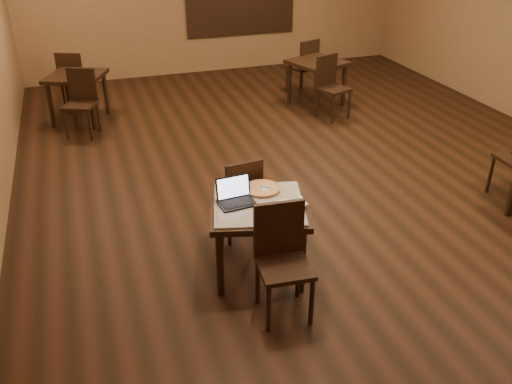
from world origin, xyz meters
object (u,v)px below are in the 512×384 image
object	(u,v)px
other_table_a_chair_near	(330,83)
other_table_b_chair_far	(74,77)
laptop	(235,196)
pizza_pan	(262,190)
chair_main_far	(241,194)
other_table_a	(317,68)
chair_main_near	(282,254)
other_table_a_chair_far	(305,64)
tiled_table	(259,213)
other_table_b_chair_near	(81,98)
other_table_b	(77,82)

from	to	relation	value
other_table_a_chair_near	other_table_b_chair_far	world-z (taller)	other_table_a_chair_near
laptop	pizza_pan	distance (m)	0.35
chair_main_far	other_table_b_chair_far	xyz separation A→B (m)	(-1.52, 4.88, 0.04)
chair_main_far	pizza_pan	xyz separation A→B (m)	(0.11, -0.38, 0.23)
laptop	other_table_a	world-z (taller)	laptop
chair_main_near	laptop	bearing A→B (deg)	111.05
other_table_a_chair_far	other_table_b_chair_far	size ratio (longest dim) A/B	1.01
laptop	other_table_a_chair_near	size ratio (longest dim) A/B	0.35
chair_main_near	other_table_a_chair_near	xyz separation A→B (m)	(2.54, 4.36, 0.00)
other_table_a_chair_near	tiled_table	bearing A→B (deg)	-143.44
laptop	other_table_a_chair_far	size ratio (longest dim) A/B	0.35
pizza_pan	laptop	bearing A→B (deg)	-157.07
pizza_pan	other_table_b_chair_far	xyz separation A→B (m)	(-1.63, 5.25, -0.19)
other_table_b_chair_near	chair_main_near	bearing A→B (deg)	-49.82
pizza_pan	other_table_b_chair_far	world-z (taller)	other_table_b_chair_far
pizza_pan	other_table_a	xyz separation A→B (m)	(2.46, 4.12, -0.10)
chair_main_far	pizza_pan	world-z (taller)	chair_main_far
laptop	other_table_b_chair_far	distance (m)	5.55
laptop	other_table_a_chair_far	world-z (taller)	other_table_a_chair_far
chair_main_near	chair_main_far	xyz separation A→B (m)	(0.00, 1.23, -0.05)
other_table_a	other_table_b	distance (m)	4.09
chair_main_near	other_table_a	distance (m)	5.59
other_table_a_chair_near	other_table_b_chair_near	xyz separation A→B (m)	(-3.99, 0.54, -0.01)
other_table_b	other_table_a	bearing A→B (deg)	16.22
chair_main_near	chair_main_far	size ratio (longest dim) A/B	1.09
chair_main_far	other_table_b_chair_near	xyz separation A→B (m)	(-1.45, 3.67, 0.04)
other_table_a	other_table_b_chair_near	bearing A→B (deg)	161.84
tiled_table	other_table_b_chair_far	distance (m)	5.70
laptop	pizza_pan	world-z (taller)	laptop
tiled_table	pizza_pan	size ratio (longest dim) A/B	3.25
other_table_a_chair_far	other_table_b_chair_near	distance (m)	4.11
other_table_b	other_table_b_chair_far	distance (m)	0.61
chair_main_near	laptop	world-z (taller)	chair_main_near
laptop	tiled_table	bearing A→B (deg)	-32.27
tiled_table	chair_main_near	bearing A→B (deg)	-74.13
other_table_b_chair_far	other_table_b	bearing A→B (deg)	117.09
chair_main_near	other_table_b	bearing A→B (deg)	109.96
other_table_a_chair_far	other_table_b_chair_near	world-z (taller)	other_table_a_chair_far
chair_main_far	other_table_a_chair_near	world-z (taller)	other_table_a_chair_near
other_table_a_chair_near	other_table_a	bearing A→B (deg)	67.98
chair_main_far	tiled_table	bearing A→B (deg)	82.39
other_table_a_chair_far	other_table_b	size ratio (longest dim) A/B	0.93
tiled_table	other_table_b	size ratio (longest dim) A/B	1.01
chair_main_far	other_table_a_chair_near	xyz separation A→B (m)	(2.54, 3.13, 0.05)
pizza_pan	other_table_a	size ratio (longest dim) A/B	0.32
laptop	other_table_b_chair_far	world-z (taller)	other_table_b_chair_far
chair_main_far	other_table_b_chair_far	bearing A→B (deg)	-79.34
chair_main_far	pizza_pan	size ratio (longest dim) A/B	2.75
other_table_b_chair_near	other_table_b_chair_far	distance (m)	1.21
chair_main_near	other_table_a_chair_far	size ratio (longest dim) A/B	1.00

